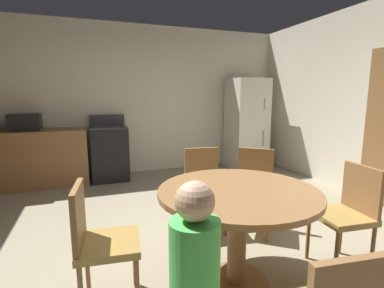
{
  "coord_description": "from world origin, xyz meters",
  "views": [
    {
      "loc": [
        -0.84,
        -2.32,
        1.43
      ],
      "look_at": [
        0.25,
        0.71,
        0.89
      ],
      "focal_mm": 26.76,
      "sensor_mm": 36.0,
      "label": 1
    }
  ],
  "objects_px": {
    "refrigerator": "(246,124)",
    "microwave": "(25,122)",
    "chair_north": "(204,183)",
    "chair_east": "(348,210)",
    "oven_range": "(110,153)",
    "dining_table": "(238,210)",
    "chair_northeast": "(254,184)",
    "chair_west": "(98,238)"
  },
  "relations": [
    {
      "from": "refrigerator",
      "to": "chair_east",
      "type": "relative_size",
      "value": 2.02
    },
    {
      "from": "chair_east",
      "to": "oven_range",
      "type": "bearing_deg",
      "value": -57.75
    },
    {
      "from": "oven_range",
      "to": "chair_northeast",
      "type": "relative_size",
      "value": 1.26
    },
    {
      "from": "chair_north",
      "to": "chair_east",
      "type": "xyz_separation_m",
      "value": [
        0.86,
        -1.07,
        0.0
      ]
    },
    {
      "from": "oven_range",
      "to": "chair_north",
      "type": "xyz_separation_m",
      "value": [
        0.83,
        -2.27,
        0.03
      ]
    },
    {
      "from": "refrigerator",
      "to": "chair_east",
      "type": "height_order",
      "value": "refrigerator"
    },
    {
      "from": "dining_table",
      "to": "chair_northeast",
      "type": "distance_m",
      "value": 0.99
    },
    {
      "from": "microwave",
      "to": "dining_table",
      "type": "relative_size",
      "value": 0.37
    },
    {
      "from": "chair_north",
      "to": "chair_east",
      "type": "height_order",
      "value": "same"
    },
    {
      "from": "oven_range",
      "to": "chair_north",
      "type": "relative_size",
      "value": 1.26
    },
    {
      "from": "dining_table",
      "to": "chair_north",
      "type": "relative_size",
      "value": 1.35
    },
    {
      "from": "microwave",
      "to": "chair_northeast",
      "type": "xyz_separation_m",
      "value": [
        2.55,
        -2.48,
        -0.53
      ]
    },
    {
      "from": "chair_west",
      "to": "chair_northeast",
      "type": "height_order",
      "value": "same"
    },
    {
      "from": "dining_table",
      "to": "chair_northeast",
      "type": "bearing_deg",
      "value": 51.31
    },
    {
      "from": "dining_table",
      "to": "chair_north",
      "type": "bearing_deg",
      "value": 82.58
    },
    {
      "from": "oven_range",
      "to": "microwave",
      "type": "height_order",
      "value": "microwave"
    },
    {
      "from": "dining_table",
      "to": "chair_east",
      "type": "distance_m",
      "value": 0.99
    },
    {
      "from": "chair_northeast",
      "to": "chair_west",
      "type": "bearing_deg",
      "value": -28.65
    },
    {
      "from": "chair_west",
      "to": "chair_northeast",
      "type": "xyz_separation_m",
      "value": [
        1.6,
        0.67,
        0.0
      ]
    },
    {
      "from": "chair_west",
      "to": "chair_northeast",
      "type": "relative_size",
      "value": 1.0
    },
    {
      "from": "chair_north",
      "to": "chair_east",
      "type": "relative_size",
      "value": 1.0
    },
    {
      "from": "microwave",
      "to": "chair_east",
      "type": "bearing_deg",
      "value": -48.88
    },
    {
      "from": "chair_north",
      "to": "chair_east",
      "type": "bearing_deg",
      "value": 45.96
    },
    {
      "from": "chair_east",
      "to": "chair_north",
      "type": "bearing_deg",
      "value": -45.96
    },
    {
      "from": "dining_table",
      "to": "chair_northeast",
      "type": "height_order",
      "value": "chair_northeast"
    },
    {
      "from": "oven_range",
      "to": "dining_table",
      "type": "relative_size",
      "value": 0.93
    },
    {
      "from": "oven_range",
      "to": "chair_northeast",
      "type": "xyz_separation_m",
      "value": [
        1.32,
        -2.48,
        0.03
      ]
    },
    {
      "from": "chair_northeast",
      "to": "chair_north",
      "type": "bearing_deg",
      "value": -74.36
    },
    {
      "from": "microwave",
      "to": "chair_north",
      "type": "bearing_deg",
      "value": -47.72
    },
    {
      "from": "chair_west",
      "to": "microwave",
      "type": "bearing_deg",
      "value": 112.84
    },
    {
      "from": "oven_range",
      "to": "refrigerator",
      "type": "bearing_deg",
      "value": -1.17
    },
    {
      "from": "chair_north",
      "to": "refrigerator",
      "type": "bearing_deg",
      "value": 148.22
    },
    {
      "from": "chair_northeast",
      "to": "dining_table",
      "type": "bearing_deg",
      "value": -0.0
    },
    {
      "from": "dining_table",
      "to": "chair_east",
      "type": "xyz_separation_m",
      "value": [
        0.98,
        -0.09,
        -0.1
      ]
    },
    {
      "from": "oven_range",
      "to": "chair_east",
      "type": "xyz_separation_m",
      "value": [
        1.69,
        -3.35,
        0.03
      ]
    },
    {
      "from": "refrigerator",
      "to": "chair_east",
      "type": "distance_m",
      "value": 3.45
    },
    {
      "from": "chair_northeast",
      "to": "chair_east",
      "type": "xyz_separation_m",
      "value": [
        0.37,
        -0.87,
        0.0
      ]
    },
    {
      "from": "refrigerator",
      "to": "microwave",
      "type": "distance_m",
      "value": 3.88
    },
    {
      "from": "chair_north",
      "to": "chair_northeast",
      "type": "height_order",
      "value": "same"
    },
    {
      "from": "chair_west",
      "to": "chair_east",
      "type": "bearing_deg",
      "value": 0.25
    },
    {
      "from": "oven_range",
      "to": "refrigerator",
      "type": "relative_size",
      "value": 0.62
    },
    {
      "from": "oven_range",
      "to": "chair_east",
      "type": "height_order",
      "value": "oven_range"
    }
  ]
}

